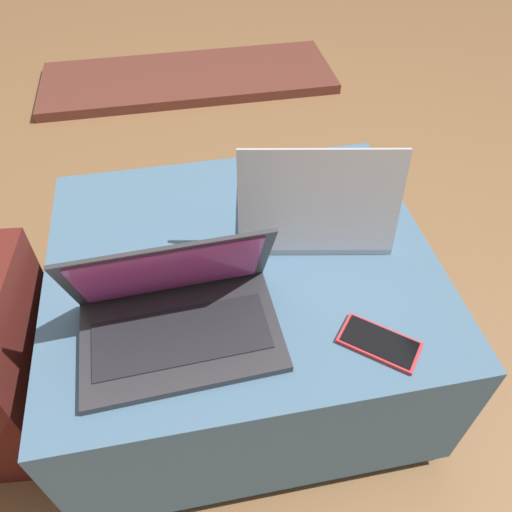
% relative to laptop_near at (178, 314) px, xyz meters
% --- Properties ---
extents(ground_plane, '(14.00, 14.00, 0.00)m').
position_rel_laptop_near_xyz_m(ground_plane, '(0.14, 0.16, -0.46)').
color(ground_plane, olive).
extents(ottoman, '(0.83, 0.73, 0.42)m').
position_rel_laptop_near_xyz_m(ottoman, '(0.14, 0.16, -0.25)').
color(ottoman, '#2A3D4E').
rests_on(ottoman, ground_plane).
extents(laptop_near, '(0.37, 0.25, 0.23)m').
position_rel_laptop_near_xyz_m(laptop_near, '(0.00, 0.00, 0.00)').
color(laptop_near, '#333338').
rests_on(laptop_near, ottoman).
extents(laptop_far, '(0.36, 0.29, 0.25)m').
position_rel_laptop_near_xyz_m(laptop_far, '(0.32, 0.22, 0.00)').
color(laptop_far, silver).
rests_on(laptop_far, ottoman).
extents(cell_phone, '(0.16, 0.15, 0.01)m').
position_rel_laptop_near_xyz_m(cell_phone, '(0.36, -0.10, -0.04)').
color(cell_phone, red).
rests_on(cell_phone, ottoman).
extents(fireplace_hearth, '(1.40, 0.50, 0.04)m').
position_rel_laptop_near_xyz_m(fireplace_hearth, '(0.14, 1.77, -0.44)').
color(fireplace_hearth, brown).
rests_on(fireplace_hearth, ground_plane).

